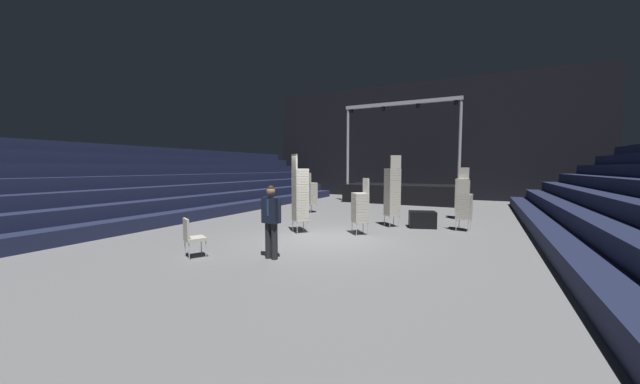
% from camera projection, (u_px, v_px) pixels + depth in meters
% --- Properties ---
extents(ground_plane, '(22.00, 30.00, 0.10)m').
position_uv_depth(ground_plane, '(320.00, 240.00, 9.78)').
color(ground_plane, slate).
extents(arena_end_wall, '(22.00, 0.30, 8.00)m').
position_uv_depth(arena_end_wall, '(416.00, 141.00, 22.83)').
color(arena_end_wall, black).
rests_on(arena_end_wall, ground_plane).
extents(bleacher_bank_left, '(5.25, 24.00, 3.15)m').
position_uv_depth(bleacher_bank_left, '(161.00, 180.00, 14.32)').
color(bleacher_bank_left, '#191E38').
rests_on(bleacher_bank_left, ground_plane).
extents(stage_riser, '(6.85, 2.73, 5.85)m').
position_uv_depth(stage_riser, '(403.00, 192.00, 19.70)').
color(stage_riser, black).
rests_on(stage_riser, ground_plane).
extents(man_with_tie, '(0.57, 0.26, 1.72)m').
position_uv_depth(man_with_tie, '(271.00, 218.00, 7.52)').
color(man_with_tie, black).
rests_on(man_with_tie, ground_plane).
extents(chair_stack_front_left, '(0.62, 0.62, 2.56)m').
position_uv_depth(chair_stack_front_left, '(300.00, 194.00, 10.58)').
color(chair_stack_front_left, '#B2B5BA').
rests_on(chair_stack_front_left, ground_plane).
extents(chair_stack_front_right, '(0.52, 0.52, 2.14)m').
position_uv_depth(chair_stack_front_right, '(462.00, 193.00, 13.32)').
color(chair_stack_front_right, '#B2B5BA').
rests_on(chair_stack_front_right, ground_plane).
extents(chair_stack_mid_left, '(0.57, 0.57, 1.88)m').
position_uv_depth(chair_stack_mid_left, '(311.00, 193.00, 15.37)').
color(chair_stack_mid_left, '#B2B5BA').
rests_on(chair_stack_mid_left, ground_plane).
extents(chair_stack_mid_right, '(0.51, 0.51, 1.71)m').
position_uv_depth(chair_stack_mid_right, '(464.00, 206.00, 10.89)').
color(chair_stack_mid_right, '#B2B5BA').
rests_on(chair_stack_mid_right, ground_plane).
extents(chair_stack_mid_centre, '(0.62, 0.62, 1.79)m').
position_uv_depth(chair_stack_mid_centre, '(360.00, 206.00, 10.28)').
color(chair_stack_mid_centre, '#B2B5BA').
rests_on(chair_stack_mid_centre, ground_plane).
extents(chair_stack_rear_left, '(0.62, 0.62, 2.56)m').
position_uv_depth(chair_stack_rear_left, '(392.00, 191.00, 11.64)').
color(chair_stack_rear_left, '#B2B5BA').
rests_on(chair_stack_rear_left, ground_plane).
extents(equipment_road_case, '(1.04, 0.84, 0.58)m').
position_uv_depth(equipment_road_case, '(422.00, 219.00, 11.52)').
color(equipment_road_case, black).
rests_on(equipment_road_case, ground_plane).
extents(loose_chair_near_man, '(0.59, 0.59, 0.95)m').
position_uv_depth(loose_chair_near_man, '(192.00, 235.00, 7.65)').
color(loose_chair_near_man, '#B2B5BA').
rests_on(loose_chair_near_man, ground_plane).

